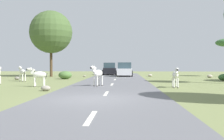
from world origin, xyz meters
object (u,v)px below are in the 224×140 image
object	(u,v)px
car_0	(125,70)
bush_1	(65,75)
rock_0	(150,75)
zebra_1	(22,72)
car_1	(109,69)
zebra_0	(97,73)
zebra_3	(175,75)
bush_0	(224,77)
rock_2	(84,76)
rock_4	(210,76)
tree_6	(51,32)
rock_1	(46,88)
rock_3	(17,78)
zebra_4	(38,75)

from	to	relation	value
car_0	bush_1	bearing A→B (deg)	-135.60
rock_0	zebra_1	bearing A→B (deg)	-141.64
car_0	car_1	size ratio (longest dim) A/B	0.98
zebra_0	zebra_3	world-z (taller)	zebra_0
bush_0	rock_2	xyz separation A→B (m)	(-14.40, 6.38, -0.22)
zebra_1	rock_4	size ratio (longest dim) A/B	2.33
zebra_0	rock_2	xyz separation A→B (m)	(-3.06, 13.59, -0.81)
zebra_1	car_1	world-z (taller)	car_1
car_0	rock_2	xyz separation A→B (m)	(-4.95, -1.29, -0.74)
tree_6	rock_2	distance (m)	6.97
rock_1	rock_3	distance (m)	11.94
car_1	rock_3	distance (m)	15.24
zebra_3	tree_6	size ratio (longest dim) A/B	0.18
rock_2	rock_4	xyz separation A→B (m)	(14.65, -1.47, 0.09)
rock_4	rock_3	bearing A→B (deg)	-166.62
rock_2	rock_0	bearing A→B (deg)	10.85
rock_4	rock_1	bearing A→B (deg)	-133.40
bush_1	rock_2	distance (m)	4.75
bush_1	rock_1	distance (m)	12.15
rock_0	zebra_3	bearing A→B (deg)	-89.42
zebra_1	bush_1	size ratio (longest dim) A/B	1.01
tree_6	bush_1	bearing A→B (deg)	-59.75
car_0	zebra_3	bearing A→B (deg)	-76.31
zebra_0	zebra_3	size ratio (longest dim) A/B	0.99
zebra_3	rock_1	bearing A→B (deg)	19.23
zebra_1	rock_3	distance (m)	2.55
car_0	rock_2	size ratio (longest dim) A/B	11.64
bush_1	rock_4	world-z (taller)	bush_1
rock_2	rock_4	bearing A→B (deg)	-5.73
zebra_4	bush_1	world-z (taller)	zebra_4
rock_0	car_0	bearing A→B (deg)	-175.16
car_1	car_0	bearing A→B (deg)	-70.14
zebra_3	rock_2	size ratio (longest dim) A/B	3.92
rock_0	rock_3	xyz separation A→B (m)	(-13.91, -7.88, 0.02)
zebra_1	rock_4	bearing A→B (deg)	-22.63
tree_6	rock_0	bearing A→B (deg)	4.76
car_0	rock_1	bearing A→B (deg)	-103.08
bush_1	rock_4	distance (m)	16.26
zebra_4	rock_1	world-z (taller)	zebra_4
car_1	zebra_0	bearing A→B (deg)	-93.26
rock_3	rock_4	size ratio (longest dim) A/B	0.78
bush_1	rock_3	distance (m)	4.78
tree_6	rock_4	world-z (taller)	tree_6
zebra_4	bush_1	size ratio (longest dim) A/B	1.04
rock_3	rock_0	bearing A→B (deg)	29.55
zebra_4	rock_2	distance (m)	13.90
zebra_0	tree_6	world-z (taller)	tree_6
zebra_0	zebra_3	distance (m)	5.29
car_0	bush_0	size ratio (longest dim) A/B	4.11
zebra_4	car_1	bearing A→B (deg)	-16.46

